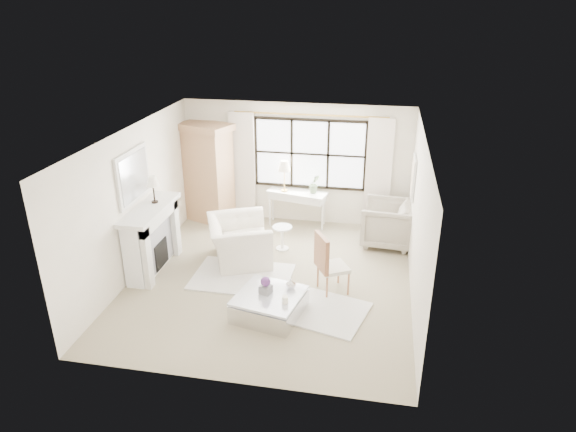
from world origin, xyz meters
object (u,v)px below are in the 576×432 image
club_armchair (239,241)px  coffee_table (269,305)px  console_table (297,208)px  armoire (208,172)px

club_armchair → coffee_table: size_ratio=1.09×
club_armchair → coffee_table: bearing=-172.5°
club_armchair → coffee_table: (0.97, -1.70, -0.24)m
console_table → coffee_table: size_ratio=1.15×
console_table → coffee_table: bearing=-75.4°
console_table → armoire: bearing=-166.3°
armoire → club_armchair: size_ratio=1.73×
armoire → console_table: 2.15m
armoire → club_armchair: armoire is taller
armoire → coffee_table: 4.25m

